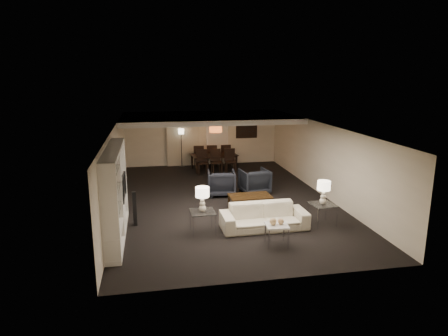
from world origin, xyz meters
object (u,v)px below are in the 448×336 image
Objects in this scene: floor_speaker at (135,209)px; chair_nr at (230,161)px; television at (119,187)px; chair_nl at (203,162)px; sofa at (264,217)px; side_table_right at (322,214)px; side_table_left at (203,222)px; floor_lamp at (181,148)px; marble_table at (276,235)px; coffee_table at (250,202)px; armchair_right at (254,181)px; vase_amber at (113,180)px; chair_nm at (217,162)px; table_lamp_right at (323,193)px; table_lamp_left at (202,199)px; chair_fm at (212,156)px; chair_fr at (225,155)px; vase_blue at (113,206)px; pendant_light at (216,129)px; dining_table at (214,162)px; chair_fl at (199,156)px.

floor_speaker is 0.96× the size of chair_nr.
chair_nl is (3.03, 5.26, -0.56)m from television.
side_table_right is at bearing -0.81° from sofa.
floor_lamp is (0.09, 7.84, 0.58)m from side_table_left.
coffee_table is at bearing 90.00° from marble_table.
side_table_left is at bearing -116.67° from television.
armchair_right is at bearing 78.88° from sofa.
vase_amber reaches higher than side_table_right.
side_table_left is 0.63× the size of chair_nm.
floor_lamp is (2.27, 6.74, -0.20)m from television.
armchair_right is 5.04m from television.
floor_lamp is at bearing 89.37° from side_table_left.
table_lamp_right reaches higher than marble_table.
table_lamp_left is 6.70m from chair_nr.
side_table_right is (1.70, -1.60, 0.07)m from coffee_table.
chair_nr is (4.23, 5.26, -0.56)m from television.
television is at bearing 68.14° from chair_fm.
television is at bearing 54.10° from chair_fr.
vase_blue is (-2.22, -0.75, 0.84)m from side_table_left.
sofa is at bearing -83.96° from chair_nl.
chair_fr is at bearing -5.08° from floor_lamp.
floor_lamp reaches higher than side_table_right.
chair_fr reaches higher than armchair_right.
marble_table is at bearing 84.66° from chair_fr.
floor_speaker is at bearing 170.28° from table_lamp_right.
coffee_table is 6.47m from floor_lamp.
pendant_light is 1.55m from chair_nr.
floor_lamp is at bearing 74.04° from vase_amber.
table_lamp_left reaches higher than coffee_table.
marble_table is at bearing -94.57° from dining_table.
floor_lamp reaches higher than marble_table.
vase_blue reaches higher than coffee_table.
side_table_right is 5.78m from vase_amber.
chair_fl is at bearing 64.64° from floor_speaker.
side_table_right reaches higher than marble_table.
table_lamp_right is (3.40, 0.00, 0.64)m from side_table_left.
television is 1.10× the size of chair_nm.
side_table_right is 7.91m from chair_fm.
marble_table reaches higher than coffee_table.
chair_nl and chair_nm have the same top height.
dining_table is (0.05, 0.76, -1.57)m from pendant_light.
table_lamp_right is at bearing -67.08° from floor_lamp.
floor_lamp is (-1.36, 0.17, 0.36)m from chair_fm.
sofa is 1.19× the size of dining_table.
pendant_light is at bearing 93.76° from coffee_table.
television is 1.43m from vase_amber.
chair_nl is (3.06, 7.12, -0.63)m from vase_blue.
floor_lamp is at bearing -18.64° from television.
coffee_table is at bearing -93.68° from dining_table.
chair_nr and chair_fl have the same top height.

